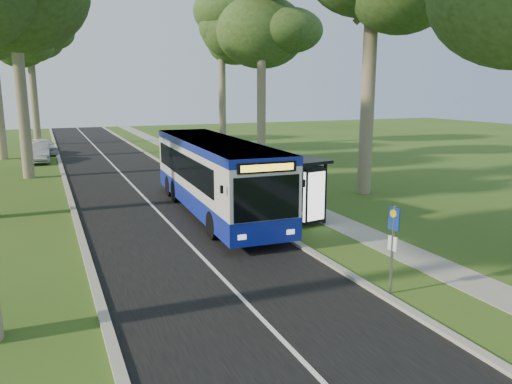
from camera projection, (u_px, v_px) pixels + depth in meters
ground at (289, 240)px, 18.31m from camera, size 120.00×120.00×0.00m
road at (142, 195)px, 25.97m from camera, size 7.00×100.00×0.02m
kerb_east at (206, 189)px, 27.30m from camera, size 0.25×100.00×0.12m
kerb_west at (71, 200)px, 24.61m from camera, size 0.25×100.00×0.12m
centre_line at (142, 195)px, 25.96m from camera, size 0.12×100.00×0.00m
footpath at (257, 186)px, 28.46m from camera, size 1.50×100.00×0.02m
bus at (214, 176)px, 21.94m from camera, size 3.05×12.42×3.27m
bus_stop_sign at (393, 239)px, 13.25m from camera, size 0.12×0.34×2.44m
bus_shelter at (302, 177)px, 20.59m from camera, size 2.17×3.31×2.64m
litter_bin at (238, 189)px, 25.10m from camera, size 0.56×0.56×0.98m
car_white at (42, 146)px, 41.85m from camera, size 2.63×4.41×1.41m
car_silver at (39, 153)px, 37.56m from camera, size 1.59×4.39×1.44m
tree_west_e at (28, 26)px, 46.97m from camera, size 5.20×5.20×15.17m
tree_east_c at (262, 17)px, 35.01m from camera, size 5.20×5.20×14.04m
tree_east_d at (221, 19)px, 46.00m from camera, size 5.20×5.20×15.89m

